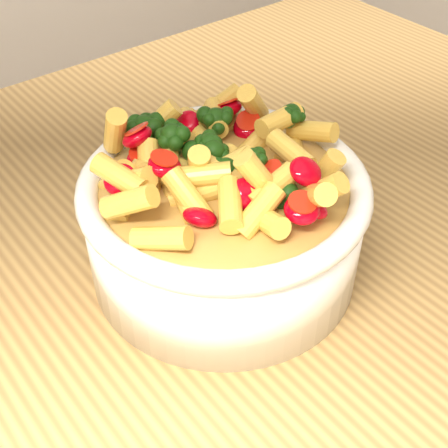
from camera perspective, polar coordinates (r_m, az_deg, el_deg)
table at (r=0.72m, az=-2.84°, el=-6.27°), size 1.20×0.80×0.90m
serving_bowl at (r=0.56m, az=0.00°, el=0.10°), size 0.25×0.25×0.11m
pasta_salad at (r=0.52m, az=0.00°, el=5.79°), size 0.20×0.20×0.05m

